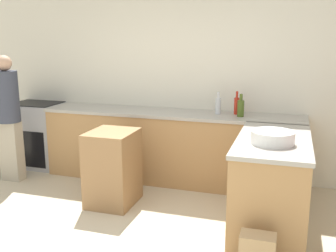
{
  "coord_description": "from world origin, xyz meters",
  "views": [
    {
      "loc": [
        1.49,
        -2.69,
        1.88
      ],
      "look_at": [
        0.29,
        1.1,
        0.98
      ],
      "focal_mm": 42.0,
      "sensor_mm": 36.0,
      "label": 1
    }
  ],
  "objects": [
    {
      "name": "counter_peninsula",
      "position": [
        1.36,
        1.1,
        0.47
      ],
      "size": [
        0.69,
        1.43,
        0.93
      ],
      "color": "tan",
      "rests_on": "ground_plane"
    },
    {
      "name": "island_table",
      "position": [
        -0.4,
        1.18,
        0.43
      ],
      "size": [
        0.5,
        0.58,
        0.85
      ],
      "color": "#997047",
      "rests_on": "ground_plane"
    },
    {
      "name": "range_oven",
      "position": [
        -2.07,
        2.12,
        0.47
      ],
      "size": [
        0.74,
        0.59,
        0.95
      ],
      "color": "#ADADB2",
      "rests_on": "ground_plane"
    },
    {
      "name": "hot_sauce_bottle",
      "position": [
        0.84,
        2.21,
        1.05
      ],
      "size": [
        0.06,
        0.06,
        0.29
      ],
      "color": "red",
      "rests_on": "counter_back"
    },
    {
      "name": "wall_back",
      "position": [
        0.0,
        2.45,
        1.35
      ],
      "size": [
        8.0,
        0.06,
        2.7
      ],
      "color": "silver",
      "rests_on": "ground_plane"
    },
    {
      "name": "mixing_bowl",
      "position": [
        1.35,
        0.89,
        0.99
      ],
      "size": [
        0.39,
        0.39,
        0.12
      ],
      "color": "white",
      "rests_on": "counter_peninsula"
    },
    {
      "name": "vinegar_bottle_clear",
      "position": [
        0.62,
        2.15,
        1.05
      ],
      "size": [
        0.07,
        0.07,
        0.28
      ],
      "color": "silver",
      "rests_on": "counter_back"
    },
    {
      "name": "counter_back",
      "position": [
        0.0,
        2.11,
        0.47
      ],
      "size": [
        3.4,
        0.65,
        0.93
      ],
      "color": "tan",
      "rests_on": "ground_plane"
    },
    {
      "name": "olive_oil_bottle",
      "position": [
        0.91,
        2.07,
        1.04
      ],
      "size": [
        0.08,
        0.08,
        0.28
      ],
      "color": "#475B1E",
      "rests_on": "counter_back"
    },
    {
      "name": "person_by_range",
      "position": [
        -2.03,
        1.48,
        0.91
      ],
      "size": [
        0.3,
        0.3,
        1.66
      ],
      "color": "#ADA38E",
      "rests_on": "ground_plane"
    }
  ]
}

